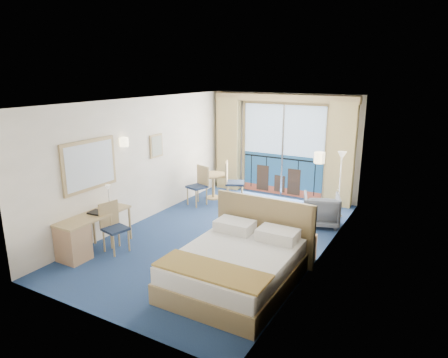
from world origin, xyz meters
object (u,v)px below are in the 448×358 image
armchair (321,210)px  desk (78,238)px  table_chair_b (199,183)px  table_chair_a (231,180)px  floor_lamp (341,168)px  desk_chair (113,224)px  round_table (213,180)px  bed (237,265)px  nightstand (303,248)px

armchair → desk: 4.95m
table_chair_b → table_chair_a: bearing=57.9°
floor_lamp → table_chair_b: 3.40m
table_chair_b → desk: bearing=-76.8°
desk_chair → floor_lamp: bearing=-27.1°
desk → round_table: size_ratio=2.03×
table_chair_b → armchair: bearing=19.2°
bed → floor_lamp: 3.92m
floor_lamp → desk: bearing=-128.7°
desk → desk_chair: size_ratio=1.60×
desk_chair → desk: bearing=161.5°
table_chair_a → bed: bearing=-175.3°
floor_lamp → table_chair_a: (-2.64, -0.26, -0.56)m
floor_lamp → table_chair_a: floor_lamp is taller
desk_chair → table_chair_a: table_chair_a is taller
bed → table_chair_b: 4.00m
bed → desk: (-2.89, -0.58, 0.06)m
armchair → desk: bearing=28.5°
armchair → desk_chair: 4.34m
armchair → desk_chair: (-2.98, -3.15, 0.17)m
desk → round_table: bearing=85.8°
floor_lamp → nightstand: bearing=-89.3°
armchair → table_chair_b: (-3.05, -0.11, 0.20)m
desk → desk_chair: bearing=58.9°
desk_chair → table_chair_a: 3.61m
bed → desk: bearing=-168.7°
armchair → desk: size_ratio=0.52×
desk → table_chair_a: size_ratio=1.39×
armchair → desk: (-3.30, -3.68, 0.04)m
bed → table_chair_a: (-2.02, 3.52, 0.27)m
floor_lamp → desk: (-3.50, -4.36, -0.77)m
nightstand → desk: 3.99m
floor_lamp → desk_chair: size_ratio=1.65×
bed → table_chair_a: size_ratio=2.05×
desk → floor_lamp: bearing=51.3°
desk → bed: bearing=11.3°
bed → desk_chair: 2.57m
desk_chair → round_table: bearing=12.9°
desk → round_table: desk is taller
bed → nightstand: 1.42m
nightstand → table_chair_b: 3.72m
desk → table_chair_b: table_chair_b is taller
armchair → bed: bearing=62.7°
table_chair_a → round_table: bearing=59.2°
desk_chair → table_chair_b: 3.04m
armchair → floor_lamp: floor_lamp is taller
nightstand → table_chair_b: (-3.28, 1.74, 0.30)m
armchair → floor_lamp: 1.07m
desk_chair → table_chair_a: bearing=4.0°
nightstand → round_table: size_ratio=0.67×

